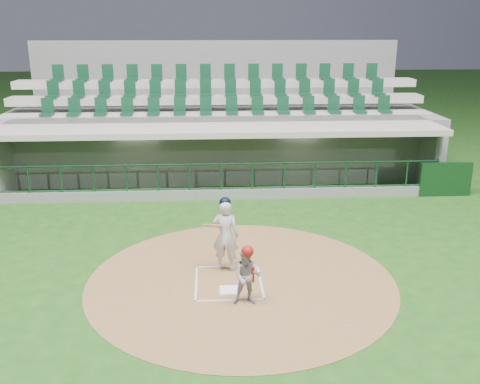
{
  "coord_description": "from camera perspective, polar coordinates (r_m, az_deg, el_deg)",
  "views": [
    {
      "loc": [
        -0.39,
        -11.52,
        5.74
      ],
      "look_at": [
        0.44,
        2.6,
        1.3
      ],
      "focal_mm": 40.0,
      "sensor_mm": 36.0,
      "label": 1
    }
  ],
  "objects": [
    {
      "name": "ground",
      "position": [
        12.88,
        -1.28,
        -9.05
      ],
      "size": [
        120.0,
        120.0,
        0.0
      ],
      "primitive_type": "plane",
      "color": "#1D4814",
      "rests_on": "ground"
    },
    {
      "name": "dugout_structure",
      "position": [
        19.94,
        -2.28,
        3.54
      ],
      "size": [
        16.4,
        3.7,
        3.0
      ],
      "color": "slate",
      "rests_on": "ground"
    },
    {
      "name": "dirt_circle",
      "position": [
        12.71,
        0.12,
        -9.39
      ],
      "size": [
        7.2,
        7.2,
        0.01
      ],
      "primitive_type": "cylinder",
      "color": "brown",
      "rests_on": "ground"
    },
    {
      "name": "batter",
      "position": [
        12.86,
        -1.58,
        -4.49
      ],
      "size": [
        0.91,
        0.93,
        1.85
      ],
      "color": "silver",
      "rests_on": "dirt_circle"
    },
    {
      "name": "batter_box_chalk",
      "position": [
        12.6,
        -1.23,
        -9.59
      ],
      "size": [
        1.55,
        1.8,
        0.01
      ],
      "color": "white",
      "rests_on": "ground"
    },
    {
      "name": "home_plate",
      "position": [
        12.24,
        -1.16,
        -10.41
      ],
      "size": [
        0.43,
        0.43,
        0.02
      ],
      "primitive_type": "cube",
      "color": "white",
      "rests_on": "dirt_circle"
    },
    {
      "name": "seating_deck",
      "position": [
        22.84,
        -2.33,
        6.52
      ],
      "size": [
        17.0,
        6.72,
        5.15
      ],
      "color": "slate",
      "rests_on": "ground"
    },
    {
      "name": "catcher",
      "position": [
        11.45,
        0.78,
        -8.89
      ],
      "size": [
        0.63,
        0.5,
        1.33
      ],
      "color": "#96979C",
      "rests_on": "dirt_circle"
    }
  ]
}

